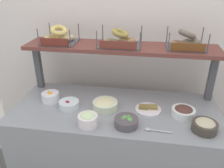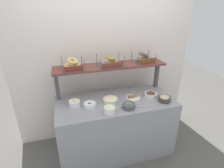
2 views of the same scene
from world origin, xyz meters
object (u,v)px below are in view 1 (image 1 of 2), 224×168
Objects in this scene: bowl_scallion_spread at (88,119)px; serving_plate_white at (148,109)px; serving_spoon_near_plate at (154,130)px; bagel_basket_poppy at (186,42)px; bowl_beet_salad at (69,104)px; bowl_tuna_salad at (205,126)px; bowl_potato_salad at (105,104)px; bagel_basket_everything at (120,40)px; bowl_chocolate_spread at (183,111)px; bagel_basket_plain at (59,37)px; bowl_fruit_salad at (50,97)px; bowl_veggie_mix at (126,122)px.

serving_plate_white is (0.41, 0.26, -0.04)m from bowl_scallion_spread.
serving_spoon_near_plate is 0.73m from bagel_basket_poppy.
bowl_scallion_spread is (0.21, -0.20, 0.02)m from bowl_beet_salad.
bowl_tuna_salad is 1.07× the size of bowl_beet_salad.
bagel_basket_poppy is (0.58, 0.29, 0.44)m from bowl_potato_salad.
bagel_basket_poppy reaches higher than bagel_basket_everything.
serving_plate_white is (-0.26, 0.03, -0.02)m from bowl_chocolate_spread.
bagel_basket_everything is (-0.52, 0.27, 0.44)m from bowl_chocolate_spread.
serving_plate_white is 0.60× the size of bagel_basket_everything.
bowl_chocolate_spread is 0.73m from bagel_basket_everything.
bagel_basket_plain is at bearing -178.67° from bagel_basket_poppy.
bowl_potato_salad is 1.07× the size of serving_spoon_near_plate.
bowl_tuna_salad is 0.57× the size of bagel_basket_poppy.
bagel_basket_poppy is (1.05, 0.25, 0.44)m from bowl_fruit_salad.
bagel_basket_plain is (-0.81, 0.50, 0.47)m from serving_spoon_near_plate.
bowl_veggie_mix is (0.19, -0.20, -0.01)m from bowl_potato_salad.
bagel_basket_everything reaches higher than bowl_tuna_salad.
bowl_tuna_salad is (0.71, -0.17, 0.00)m from bowl_potato_salad.
bowl_fruit_salad is 0.48× the size of bagel_basket_poppy.
bowl_potato_salad is 0.58× the size of bagel_basket_everything.
serving_plate_white is at bearing 4.23° from bowl_potato_salad.
bagel_basket_plain is (-1.14, 0.44, 0.44)m from bowl_tuna_salad.
bagel_basket_plain is at bearing 125.04° from bowl_scallion_spread.
bowl_scallion_spread reaches higher than bowl_beet_salad.
serving_plate_white is 0.59m from bagel_basket_poppy.
bowl_fruit_salad is (-1.18, 0.21, -0.00)m from bowl_tuna_salad.
bagel_basket_poppy reaches higher than bowl_tuna_salad.
bowl_beet_salad is at bearing -159.30° from bagel_basket_poppy.
bowl_veggie_mix is at bearing -177.14° from bowl_tuna_salad.
bowl_chocolate_spread is 0.45m from bowl_veggie_mix.
bowl_tuna_salad is 0.89m from bagel_basket_everything.
bowl_fruit_salad reaches higher than bowl_potato_salad.
bowl_potato_salad is at bearing -31.98° from bagel_basket_plain.
serving_plate_white is at bearing 5.49° from bowl_beet_salad.
bowl_veggie_mix is 0.19m from serving_spoon_near_plate.
bagel_basket_plain reaches higher than bowl_tuna_salad.
bagel_basket_poppy is at bearing 46.99° from serving_plate_white.
bowl_beet_salad is at bearing -64.03° from bagel_basket_plain.
bowl_fruit_salad is 0.70m from bowl_veggie_mix.
bowl_chocolate_spread is 0.26m from serving_plate_white.
bowl_tuna_salad is 0.61× the size of bagel_basket_plain.
bagel_basket_poppy reaches higher than bowl_beet_salad.
bagel_basket_poppy is at bearing 68.25° from serving_spoon_near_plate.
bowl_potato_salad is 1.37× the size of bowl_fruit_salad.
serving_plate_white is (0.33, 0.02, -0.03)m from bowl_potato_salad.
bowl_potato_salad is at bearing -153.34° from bagel_basket_poppy.
bowl_chocolate_spread is 0.62× the size of bagel_basket_plain.
bowl_potato_salad is 1.41× the size of bowl_scallion_spread.
serving_spoon_near_plate is 0.75m from bagel_basket_everything.
serving_spoon_near_plate is at bearing -17.88° from bowl_fruit_salad.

